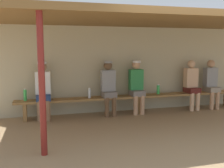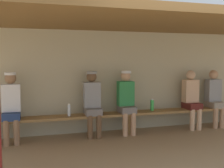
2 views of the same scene
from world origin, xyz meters
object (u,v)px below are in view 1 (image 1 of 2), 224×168
(support_post, at_px, (42,85))
(bench, at_px, (138,98))
(player_leftmost, at_px, (109,85))
(player_in_white, at_px, (211,82))
(player_with_sunglasses, at_px, (192,83))
(water_bottle_clear, at_px, (89,93))
(water_bottle_green, at_px, (158,89))
(player_rightmost, at_px, (43,88))
(water_bottle_blue, at_px, (25,95))
(player_in_blue, at_px, (137,84))

(support_post, xyz_separation_m, bench, (2.36, 2.10, -0.71))
(player_leftmost, xyz_separation_m, player_in_white, (2.94, -0.00, -0.02))
(player_with_sunglasses, relative_size, water_bottle_clear, 5.48)
(water_bottle_green, distance_m, water_bottle_clear, 1.84)
(player_rightmost, bearing_deg, water_bottle_blue, 175.26)
(player_in_white, xyz_separation_m, water_bottle_blue, (-4.91, 0.03, -0.13))
(player_rightmost, relative_size, water_bottle_blue, 4.78)
(water_bottle_blue, height_order, water_bottle_green, water_bottle_blue)
(support_post, relative_size, water_bottle_green, 8.47)
(bench, distance_m, player_leftmost, 0.85)
(support_post, height_order, water_bottle_clear, support_post)
(bench, height_order, water_bottle_green, water_bottle_green)
(player_with_sunglasses, bearing_deg, water_bottle_green, 178.26)
(player_with_sunglasses, height_order, player_in_blue, player_in_blue)
(player_with_sunglasses, height_order, player_in_white, same)
(player_leftmost, xyz_separation_m, player_rightmost, (-1.57, 0.00, 0.00))
(player_in_white, xyz_separation_m, water_bottle_green, (-1.59, 0.03, -0.15))
(player_with_sunglasses, bearing_deg, player_leftmost, 179.99)
(player_rightmost, height_order, water_bottle_blue, player_rightmost)
(player_in_blue, relative_size, water_bottle_blue, 4.78)
(player_with_sunglasses, bearing_deg, water_bottle_blue, 179.55)
(player_rightmost, xyz_separation_m, water_bottle_green, (2.92, 0.03, -0.16))
(support_post, xyz_separation_m, player_with_sunglasses, (3.91, 2.10, -0.37))
(support_post, distance_m, player_rightmost, 2.13)
(bench, bearing_deg, player_in_blue, 173.17)
(player_leftmost, bearing_deg, water_bottle_clear, -177.60)
(player_in_blue, xyz_separation_m, water_bottle_green, (0.61, 0.03, -0.16))
(support_post, height_order, player_in_blue, support_post)
(support_post, bearing_deg, bench, 41.69)
(support_post, distance_m, water_bottle_green, 3.67)
(player_in_blue, xyz_separation_m, player_in_white, (2.20, -0.00, -0.02))
(water_bottle_green, bearing_deg, support_post, -144.07)
(player_leftmost, bearing_deg, water_bottle_blue, 179.03)
(player_rightmost, bearing_deg, player_with_sunglasses, -0.01)
(player_rightmost, bearing_deg, water_bottle_clear, -1.07)
(bench, distance_m, water_bottle_clear, 1.27)
(player_with_sunglasses, xyz_separation_m, player_in_white, (0.61, 0.00, 0.00))
(player_with_sunglasses, height_order, player_rightmost, player_rightmost)
(player_with_sunglasses, bearing_deg, water_bottle_clear, -179.60)
(water_bottle_blue, bearing_deg, player_rightmost, -4.74)
(support_post, distance_m, bench, 3.24)
(player_leftmost, relative_size, water_bottle_blue, 4.78)
(player_rightmost, bearing_deg, player_in_blue, 0.00)
(support_post, xyz_separation_m, water_bottle_clear, (1.11, 2.08, -0.52))
(player_in_blue, relative_size, water_bottle_clear, 5.52)
(support_post, distance_m, player_leftmost, 2.66)
(player_rightmost, distance_m, water_bottle_clear, 1.10)
(player_in_blue, distance_m, water_bottle_clear, 1.23)
(bench, distance_m, player_in_white, 2.20)
(support_post, xyz_separation_m, player_in_white, (4.53, 2.10, -0.37))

